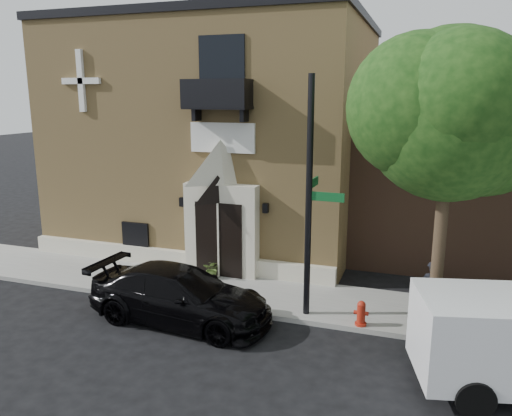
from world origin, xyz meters
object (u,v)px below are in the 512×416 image
(black_sedan, at_px, (180,295))
(pedestrian_near, at_px, (431,292))
(street_sign, at_px, (310,199))
(fire_hydrant, at_px, (361,313))

(black_sedan, relative_size, pedestrian_near, 2.95)
(street_sign, bearing_deg, black_sedan, -156.37)
(black_sedan, relative_size, street_sign, 0.80)
(black_sedan, distance_m, fire_hydrant, 5.05)
(black_sedan, xyz_separation_m, street_sign, (3.36, 1.35, 2.74))
(street_sign, bearing_deg, fire_hydrant, -8.53)
(black_sedan, bearing_deg, pedestrian_near, -71.19)
(pedestrian_near, bearing_deg, fire_hydrant, 2.76)
(street_sign, xyz_separation_m, pedestrian_near, (3.33, 0.43, -2.47))
(fire_hydrant, bearing_deg, street_sign, 169.71)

